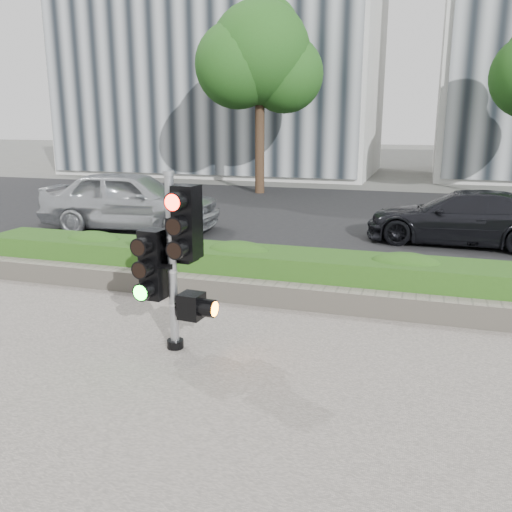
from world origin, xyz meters
The scene contains 11 objects.
ground centered at (0.00, 0.00, 0.00)m, with size 120.00×120.00×0.00m, color #51514C.
sidewalk centered at (0.00, -2.50, 0.01)m, with size 16.00×11.00×0.03m, color #9E9389.
road centered at (0.00, 10.00, 0.01)m, with size 60.00×13.00×0.02m, color black.
curb centered at (0.00, 3.15, 0.06)m, with size 60.00×0.25×0.12m, color gray.
stone_wall centered at (0.00, 1.90, 0.20)m, with size 12.00×0.32×0.34m, color gray.
hedge centered at (0.00, 2.55, 0.37)m, with size 12.00×1.00×0.68m, color #447F27.
building_left centered at (-9.00, 23.00, 7.50)m, with size 16.00×9.00×15.00m, color #B7B7B2.
tree_left centered at (-4.52, 14.56, 5.04)m, with size 4.61×4.03×7.34m.
traffic_signal centered at (-1.11, -0.01, 1.25)m, with size 0.77×0.58×2.20m.
car_silver centered at (-5.51, 6.49, 0.80)m, with size 1.83×4.55×1.55m, color #ADB1B5.
car_dark centered at (2.55, 7.31, 0.64)m, with size 1.73×4.25×1.23m, color black.
Camera 1 is at (1.71, -5.75, 2.81)m, focal length 38.00 mm.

